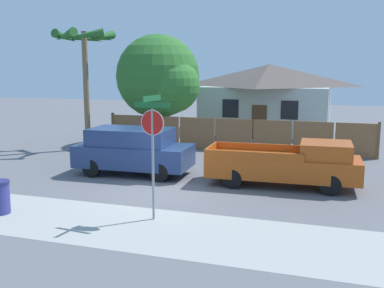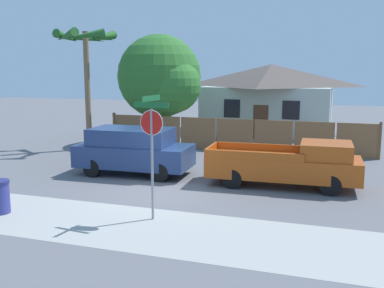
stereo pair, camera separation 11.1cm
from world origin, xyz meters
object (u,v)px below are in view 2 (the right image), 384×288
object	(u,v)px
house	(271,97)
palm_tree	(86,47)
stop_sign	(152,136)
oak_tree	(162,78)
red_suv	(134,150)
orange_pickup	(289,164)

from	to	relation	value
house	palm_tree	size ratio (longest dim) A/B	1.40
stop_sign	oak_tree	bearing A→B (deg)	116.89
red_suv	stop_sign	distance (m)	5.73
stop_sign	house	bearing A→B (deg)	95.15
palm_tree	stop_sign	distance (m)	12.17
oak_tree	red_suv	world-z (taller)	oak_tree
oak_tree	orange_pickup	distance (m)	11.11
orange_pickup	stop_sign	world-z (taller)	stop_sign
orange_pickup	house	bearing A→B (deg)	98.95
red_suv	house	bearing A→B (deg)	75.41
palm_tree	red_suv	world-z (taller)	palm_tree
red_suv	stop_sign	size ratio (longest dim) A/B	1.33
house	orange_pickup	xyz separation A→B (m)	(2.90, -14.54, -1.48)
oak_tree	orange_pickup	size ratio (longest dim) A/B	1.12
red_suv	orange_pickup	world-z (taller)	red_suv
oak_tree	palm_tree	distance (m)	4.48
palm_tree	orange_pickup	bearing A→B (deg)	-22.08
palm_tree	stop_sign	world-z (taller)	palm_tree
palm_tree	red_suv	xyz separation A→B (m)	(4.65, -4.36, -4.25)
palm_tree	orange_pickup	world-z (taller)	palm_tree
red_suv	orange_pickup	size ratio (longest dim) A/B	0.85
red_suv	stop_sign	world-z (taller)	stop_sign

